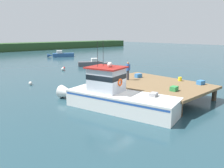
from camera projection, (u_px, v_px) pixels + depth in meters
ground_plane at (113, 108)px, 15.89m from camera, size 200.00×200.00×0.00m
dock at (154, 84)px, 18.81m from camera, size 6.00×9.00×1.20m
main_fishing_boat at (114, 95)px, 15.64m from camera, size 4.56×9.93×4.80m
crate_single_by_cleat at (138, 76)px, 20.94m from camera, size 0.65×0.51×0.36m
crate_stack_mid_dock at (174, 89)px, 16.05m from camera, size 0.66×0.52×0.33m
crate_single_far at (120, 75)px, 21.24m from camera, size 0.62×0.46×0.33m
crate_stack_near_edge at (201, 82)px, 18.06m from camera, size 0.66×0.52×0.33m
bait_bucket at (180, 79)px, 19.43m from camera, size 0.32×0.32×0.34m
deckhand_by_the_boat at (128, 70)px, 19.71m from camera, size 0.36×0.22×1.63m
moored_boat_far_left at (61, 55)px, 51.18m from camera, size 5.94×3.67×1.53m
moored_boat_mid_harbor at (92, 63)px, 36.83m from camera, size 4.87×3.37×1.28m
mooring_buoy_outer at (64, 68)px, 33.55m from camera, size 0.36×0.36×0.36m
mooring_buoy_channel_marker at (31, 83)px, 23.13m from camera, size 0.37×0.37×0.37m
mooring_buoy_spare_mooring at (63, 69)px, 32.15m from camera, size 0.47×0.47×0.47m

